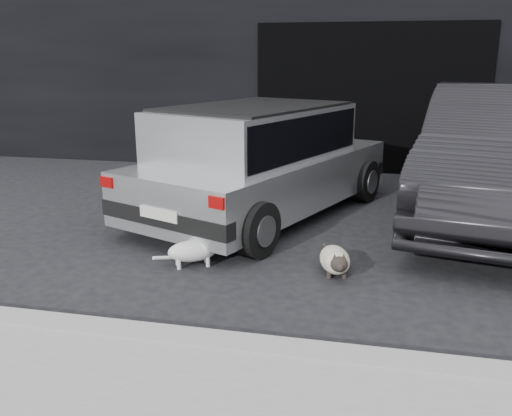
% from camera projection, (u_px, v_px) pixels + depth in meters
% --- Properties ---
extents(ground, '(80.00, 80.00, 0.00)m').
position_uv_depth(ground, '(271.00, 237.00, 6.30)').
color(ground, black).
rests_on(ground, ground).
extents(building_facade, '(34.00, 4.00, 5.00)m').
position_uv_depth(building_facade, '(374.00, 33.00, 11.07)').
color(building_facade, black).
rests_on(building_facade, ground).
extents(garage_opening, '(4.00, 0.10, 2.60)m').
position_uv_depth(garage_opening, '(370.00, 100.00, 9.50)').
color(garage_opening, black).
rests_on(garage_opening, ground).
extents(curb, '(18.00, 0.25, 0.12)m').
position_uv_depth(curb, '(344.00, 360.00, 3.64)').
color(curb, gray).
rests_on(curb, ground).
extents(silver_hatchback, '(3.11, 4.30, 1.45)m').
position_uv_depth(silver_hatchback, '(259.00, 156.00, 6.97)').
color(silver_hatchback, silver).
rests_on(silver_hatchback, ground).
extents(second_car, '(2.78, 5.37, 1.69)m').
position_uv_depth(second_car, '(503.00, 154.00, 6.86)').
color(second_car, black).
rests_on(second_car, ground).
extents(cat_siamese, '(0.40, 0.84, 0.30)m').
position_uv_depth(cat_siamese, '(335.00, 260.00, 5.22)').
color(cat_siamese, beige).
rests_on(cat_siamese, ground).
extents(cat_white, '(0.66, 0.44, 0.34)m').
position_uv_depth(cat_white, '(196.00, 250.00, 5.41)').
color(cat_white, silver).
rests_on(cat_white, ground).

